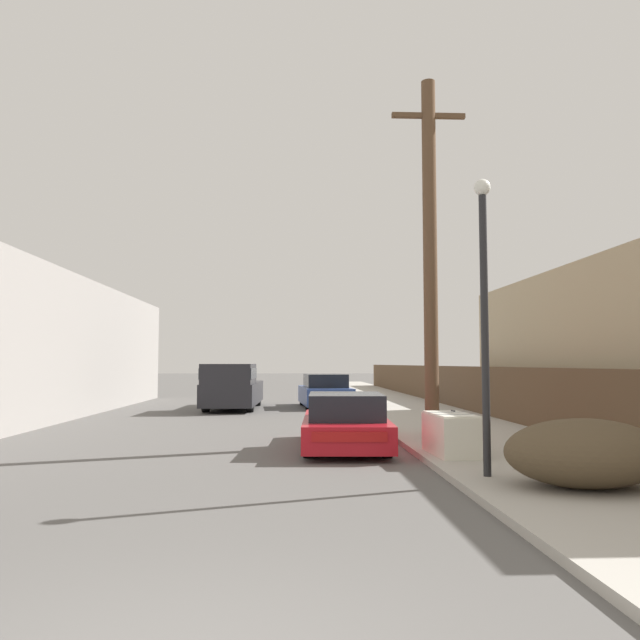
{
  "coord_description": "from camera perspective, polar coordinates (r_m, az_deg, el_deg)",
  "views": [
    {
      "loc": [
        0.74,
        -3.58,
        1.84
      ],
      "look_at": [
        1.46,
        11.62,
        2.9
      ],
      "focal_mm": 35.0,
      "sensor_mm": 36.0,
      "label": 1
    }
  ],
  "objects": [
    {
      "name": "sidewalk_curb",
      "position": [
        27.52,
        6.89,
        -7.65
      ],
      "size": [
        4.2,
        63.0,
        0.12
      ],
      "primitive_type": "cube",
      "color": "#ADA89E",
      "rests_on": "ground"
    },
    {
      "name": "discarded_fridge",
      "position": [
        12.25,
        11.88,
        -10.15
      ],
      "size": [
        0.8,
        1.59,
        0.79
      ],
      "rotation": [
        0.0,
        0.0,
        0.05
      ],
      "color": "silver",
      "rests_on": "sidewalk_curb"
    },
    {
      "name": "parked_sports_car_red",
      "position": [
        13.64,
        2.32,
        -9.41
      ],
      "size": [
        2.0,
        4.47,
        1.2
      ],
      "rotation": [
        0.0,
        0.0,
        -0.05
      ],
      "color": "red",
      "rests_on": "ground"
    },
    {
      "name": "car_parked_mid",
      "position": [
        26.32,
        0.44,
        -6.57
      ],
      "size": [
        2.18,
        4.55,
        1.39
      ],
      "rotation": [
        0.0,
        0.0,
        0.06
      ],
      "color": "#2D478C",
      "rests_on": "ground"
    },
    {
      "name": "pickup_truck",
      "position": [
        25.09,
        -8.03,
        -6.06
      ],
      "size": [
        2.12,
        5.79,
        1.81
      ],
      "rotation": [
        0.0,
        0.0,
        3.12
      ],
      "color": "#232328",
      "rests_on": "ground"
    },
    {
      "name": "utility_pole",
      "position": [
        15.29,
        10.03,
        6.17
      ],
      "size": [
        1.8,
        0.34,
        8.61
      ],
      "color": "brown",
      "rests_on": "sidewalk_curb"
    },
    {
      "name": "street_lamp",
      "position": [
        10.01,
        14.79,
        1.67
      ],
      "size": [
        0.26,
        0.26,
        4.61
      ],
      "color": "#232326",
      "rests_on": "sidewalk_curb"
    },
    {
      "name": "brush_pile",
      "position": [
        9.59,
        23.06,
        -11.12
      ],
      "size": [
        2.23,
        1.71,
        0.95
      ],
      "color": "brown",
      "rests_on": "sidewalk_curb"
    },
    {
      "name": "wooden_fence",
      "position": [
        25.95,
        11.88,
        -5.91
      ],
      "size": [
        0.08,
        46.59,
        1.6
      ],
      "primitive_type": "cube",
      "color": "brown",
      "rests_on": "sidewalk_curb"
    }
  ]
}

